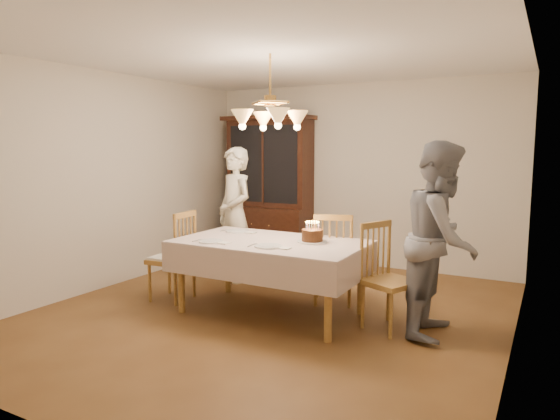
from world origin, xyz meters
The scene contains 14 objects.
ground centered at (0.00, 0.00, 0.00)m, with size 5.00×5.00×0.00m, color brown.
room_shell centered at (0.00, 0.00, 1.58)m, with size 5.00×5.00×5.00m.
dining_table centered at (0.00, 0.00, 0.68)m, with size 1.90×1.10×0.76m.
china_hutch centered at (-1.32, 2.25, 1.04)m, with size 1.38×0.54×2.16m.
chair_far_side centered at (0.42, 0.64, 0.44)m, with size 0.56×0.55×1.00m.
chair_left_end centered at (-1.19, -0.12, 0.45)m, with size 0.46×0.48×1.00m.
chair_right_end centered at (1.19, 0.15, 0.44)m, with size 0.56×0.57×1.00m.
elderly_woman centered at (-1.03, 0.90, 0.85)m, with size 0.62×0.41×1.70m, color white.
adult_in_grey centered at (1.63, 0.26, 0.88)m, with size 0.85×0.67×1.76m, color slate.
birthday_cake centered at (0.41, 0.13, 0.82)m, with size 0.30×0.30×0.21m.
place_setting_near_left centered at (-0.48, -0.35, 0.77)m, with size 0.39×0.24×0.02m.
place_setting_near_right centered at (0.15, -0.29, 0.77)m, with size 0.41×0.26×0.02m.
place_setting_far_left centered at (-0.58, 0.29, 0.77)m, with size 0.41×0.26×0.02m.
chandelier centered at (0.00, 0.00, 1.98)m, with size 0.62×0.62×0.73m.
Camera 1 is at (2.48, -4.31, 1.70)m, focal length 32.00 mm.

